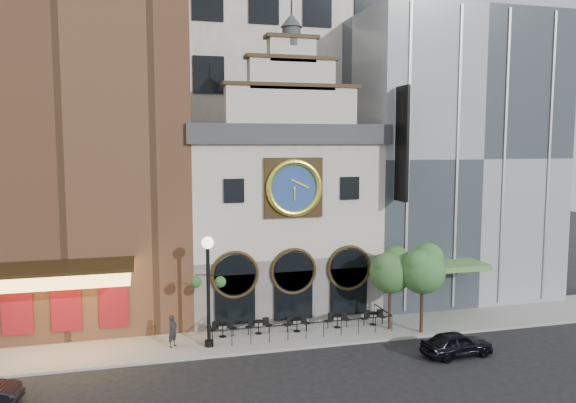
# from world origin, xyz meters

# --- Properties ---
(ground) EXTENTS (120.00, 120.00, 0.00)m
(ground) POSITION_xyz_m (0.00, 0.00, 0.00)
(ground) COLOR black
(ground) RESTS_ON ground
(sidewalk) EXTENTS (44.00, 5.00, 0.15)m
(sidewalk) POSITION_xyz_m (0.00, 2.50, 0.07)
(sidewalk) COLOR gray
(sidewalk) RESTS_ON ground
(clock_building) EXTENTS (12.60, 8.78, 18.65)m
(clock_building) POSITION_xyz_m (0.00, 7.82, 6.69)
(clock_building) COLOR #605E5B
(clock_building) RESTS_ON ground
(theater_building) EXTENTS (14.00, 15.60, 25.00)m
(theater_building) POSITION_xyz_m (-13.00, 9.96, 12.60)
(theater_building) COLOR brown
(theater_building) RESTS_ON ground
(retail_building) EXTENTS (14.00, 14.40, 20.00)m
(retail_building) POSITION_xyz_m (12.99, 9.99, 10.14)
(retail_building) COLOR gray
(retail_building) RESTS_ON ground
(office_tower) EXTENTS (20.00, 16.00, 40.00)m
(office_tower) POSITION_xyz_m (0.00, 20.00, 20.00)
(office_tower) COLOR silver
(office_tower) RESTS_ON ground
(cafe_railing) EXTENTS (10.60, 2.60, 0.90)m
(cafe_railing) POSITION_xyz_m (0.00, 2.50, 0.60)
(cafe_railing) COLOR black
(cafe_railing) RESTS_ON sidewalk
(bistro_0) EXTENTS (1.58, 0.68, 0.90)m
(bistro_0) POSITION_xyz_m (-4.52, 2.72, 0.61)
(bistro_0) COLOR black
(bistro_0) RESTS_ON sidewalk
(bistro_1) EXTENTS (1.58, 0.68, 0.90)m
(bistro_1) POSITION_xyz_m (-2.43, 2.72, 0.61)
(bistro_1) COLOR black
(bistro_1) RESTS_ON sidewalk
(bistro_2) EXTENTS (1.58, 0.68, 0.90)m
(bistro_2) POSITION_xyz_m (-0.16, 2.54, 0.61)
(bistro_2) COLOR black
(bistro_2) RESTS_ON sidewalk
(bistro_3) EXTENTS (1.58, 0.68, 0.90)m
(bistro_3) POSITION_xyz_m (2.38, 2.57, 0.61)
(bistro_3) COLOR black
(bistro_3) RESTS_ON sidewalk
(bistro_4) EXTENTS (1.58, 0.68, 0.90)m
(bistro_4) POSITION_xyz_m (4.66, 2.50, 0.61)
(bistro_4) COLOR black
(bistro_4) RESTS_ON sidewalk
(car_right) EXTENTS (3.99, 1.85, 1.32)m
(car_right) POSITION_xyz_m (7.07, -2.94, 0.66)
(car_right) COLOR black
(car_right) RESTS_ON ground
(pedestrian) EXTENTS (0.74, 0.75, 1.75)m
(pedestrian) POSITION_xyz_m (-7.38, 1.88, 1.02)
(pedestrian) COLOR black
(pedestrian) RESTS_ON sidewalk
(lamppost) EXTENTS (1.90, 0.95, 6.07)m
(lamppost) POSITION_xyz_m (-5.46, 1.44, 3.90)
(lamppost) COLOR black
(lamppost) RESTS_ON sidewalk
(tree_left) EXTENTS (2.57, 2.47, 4.95)m
(tree_left) POSITION_xyz_m (5.36, 1.60, 3.78)
(tree_left) COLOR #382619
(tree_left) RESTS_ON sidewalk
(tree_right) EXTENTS (2.72, 2.62, 5.23)m
(tree_right) POSITION_xyz_m (6.92, 0.60, 3.99)
(tree_right) COLOR #382619
(tree_right) RESTS_ON sidewalk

